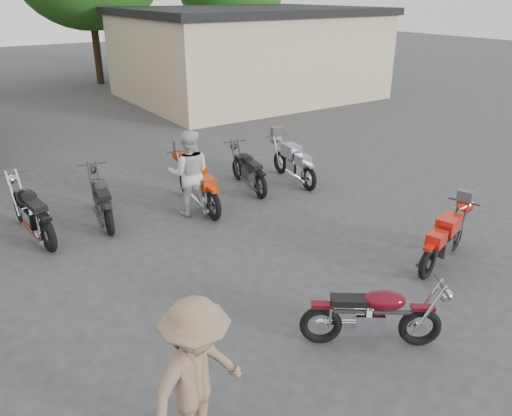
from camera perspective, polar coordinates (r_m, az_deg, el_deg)
ground at (r=7.31m, az=7.63°, el=-13.81°), size 90.00×90.00×0.00m
stucco_building at (r=23.10m, az=-1.00°, el=16.96°), size 10.00×8.00×3.50m
tree_3 at (r=30.74m, az=-2.81°, el=22.42°), size 6.08×6.08×7.60m
vintage_motorcycle at (r=6.90m, az=13.41°, el=-11.40°), size 1.83×1.56×1.06m
sportbike at (r=9.22m, az=20.74°, el=-3.07°), size 1.87×1.06×1.03m
person_light at (r=10.50m, az=-7.61°, el=3.94°), size 1.11×1.03×1.84m
person_tan at (r=5.17m, az=-6.71°, el=-19.11°), size 1.35×1.03×1.85m
row_bike_2 at (r=10.44m, az=-24.34°, el=-0.02°), size 0.92×2.14×1.20m
row_bike_3 at (r=10.69m, az=-17.27°, el=1.32°), size 0.92×1.99×1.11m
row_bike_4 at (r=10.95m, az=-6.67°, el=3.02°), size 0.86×2.11×1.19m
row_bike_5 at (r=11.97m, az=-0.90°, el=4.70°), size 0.92×1.94×1.08m
row_bike_6 at (r=12.48m, az=4.30°, el=5.49°), size 0.86×1.96×1.10m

